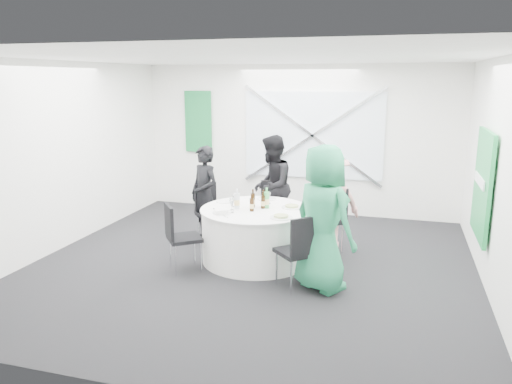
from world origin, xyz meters
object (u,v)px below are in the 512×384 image
(person_man_back, at_px, (272,186))
(person_woman_green, at_px, (323,218))
(person_woman_pink, at_px, (329,202))
(chair_back_right, at_px, (332,213))
(chair_back, at_px, (271,204))
(green_water_bottle, at_px, (267,200))
(person_man_back_left, at_px, (205,194))
(chair_front_left, at_px, (178,232))
(banquet_table, at_px, (256,235))
(chair_front_right, at_px, (300,247))
(clear_water_bottle, at_px, (237,201))
(chair_back_left, at_px, (210,207))

(person_man_back, relative_size, person_woman_green, 0.92)
(person_man_back, relative_size, person_woman_pink, 1.06)
(chair_back_right, bearing_deg, person_woman_pink, -57.59)
(chair_back, xyz_separation_m, green_water_bottle, (0.22, -1.12, 0.35))
(person_man_back_left, bearing_deg, chair_front_left, -52.97)
(chair_back, bearing_deg, person_woman_green, -63.61)
(banquet_table, xyz_separation_m, chair_front_right, (0.80, -0.84, 0.18))
(chair_back_right, bearing_deg, green_water_bottle, -89.25)
(clear_water_bottle, bearing_deg, chair_back, 82.48)
(chair_back_right, height_order, person_woman_pink, person_woman_pink)
(chair_front_left, bearing_deg, person_woman_pink, -92.01)
(chair_front_left, relative_size, person_man_back_left, 0.61)
(chair_back_right, xyz_separation_m, person_man_back, (-1.05, 0.48, 0.25))
(person_man_back, bearing_deg, banquet_table, 0.00)
(chair_front_right, distance_m, person_woman_green, 0.44)
(banquet_table, xyz_separation_m, green_water_bottle, (0.13, 0.08, 0.49))
(chair_back_right, height_order, person_man_back_left, person_man_back_left)
(chair_back, xyz_separation_m, person_man_back, (0.01, -0.00, 0.30))
(chair_back_left, height_order, person_woman_green, person_woman_green)
(person_woman_pink, bearing_deg, chair_front_right, 51.10)
(person_woman_pink, xyz_separation_m, green_water_bottle, (-0.80, -0.54, 0.10))
(green_water_bottle, bearing_deg, banquet_table, -148.46)
(chair_front_right, xyz_separation_m, person_man_back_left, (-1.82, 1.45, 0.20))
(banquet_table, bearing_deg, green_water_bottle, 31.54)
(person_man_back_left, bearing_deg, person_woman_pink, 31.23)
(banquet_table, xyz_separation_m, person_man_back, (-0.08, 1.20, 0.45))
(chair_front_right, relative_size, person_man_back_left, 0.62)
(chair_back, xyz_separation_m, chair_back_right, (1.06, -0.48, 0.05))
(banquet_table, height_order, chair_back_left, chair_back_left)
(chair_front_left, bearing_deg, chair_back, -60.53)
(chair_back_left, relative_size, chair_front_left, 0.99)
(person_man_back, distance_m, green_water_bottle, 1.14)
(person_man_back, bearing_deg, person_woman_green, 26.55)
(chair_back_right, distance_m, person_woman_green, 1.47)
(chair_back_left, relative_size, green_water_bottle, 3.13)
(chair_front_right, bearing_deg, person_man_back, -110.27)
(person_woman_green, bearing_deg, person_woman_pink, -50.76)
(clear_water_bottle, bearing_deg, person_woman_pink, 30.21)
(banquet_table, bearing_deg, chair_front_right, -46.25)
(banquet_table, bearing_deg, person_man_back, 94.02)
(chair_front_right, relative_size, chair_front_left, 1.03)
(chair_back, bearing_deg, banquet_table, -90.00)
(chair_back, relative_size, chair_back_right, 0.91)
(chair_back, relative_size, person_woman_pink, 0.58)
(person_man_back_left, xyz_separation_m, person_woman_pink, (1.95, 0.01, 0.02))
(person_woman_green, relative_size, clear_water_bottle, 6.34)
(chair_front_right, xyz_separation_m, person_woman_green, (0.25, 0.12, 0.34))
(chair_back_left, height_order, person_man_back, person_man_back)
(person_man_back_left, distance_m, person_man_back, 1.11)
(banquet_table, height_order, person_woman_pink, person_woman_pink)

